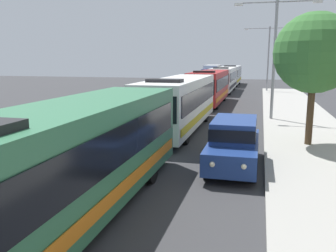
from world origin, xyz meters
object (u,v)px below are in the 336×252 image
Objects in this scene: bus_second_in_line at (180,102)px; streetlamp_far at (269,51)px; bus_lead at (74,157)px; bus_middle at (209,86)px; bus_rear at (231,75)px; streetlamp_mid at (275,47)px; white_suv at (234,141)px; roadside_tree at (315,53)px; bus_fourth_in_line at (223,79)px; box_truck_oncoming at (212,74)px.

streetlamp_far is (5.40, 27.32, 3.42)m from bus_second_in_line.
bus_lead and bus_middle have the same top height.
bus_rear is 1.40× the size of streetlamp_mid.
streetlamp_mid is at bearing -80.74° from bus_rear.
roadside_tree reaches higher than white_suv.
bus_middle is (-0.00, 12.52, -0.00)m from bus_second_in_line.
roadside_tree is at bearing 54.77° from bus_lead.
bus_fourth_in_line is at bearing -90.00° from bus_rear.
bus_lead and bus_second_in_line have the same top height.
streetlamp_far is (5.40, 2.07, 3.42)m from bus_fourth_in_line.
bus_lead is 1.03× the size of bus_rear.
streetlamp_mid is 22.65m from streetlamp_far.
bus_second_in_line is 12.52m from bus_middle.
bus_rear is 1.79× the size of roadside_tree.
white_suv is 6.27m from roadside_tree.
roadside_tree is (3.24, 4.14, 3.41)m from white_suv.
bus_fourth_in_line is 28.87m from roadside_tree.
streetlamp_far reaches higher than bus_second_in_line.
bus_second_in_line is 1.85× the size of roadside_tree.
bus_rear is 2.22× the size of white_suv.
bus_lead is 1.41× the size of streetlamp_far.
bus_fourth_in_line is at bearing -76.53° from box_truck_oncoming.
streetlamp_far is at bearing 82.27° from bus_lead.
bus_middle is 10.08m from streetlamp_mid.
streetlamp_far is at bearing 69.96° from bus_middle.
streetlamp_far is (8.70, -11.72, 3.40)m from box_truck_oncoming.
bus_rear is at bearing -21.18° from box_truck_oncoming.
bus_middle is at bearing -90.00° from bus_fourth_in_line.
bus_middle is at bearing -110.04° from streetlamp_far.
streetlamp_mid is (5.40, 4.67, 3.28)m from bus_second_in_line.
roadside_tree reaches higher than bus_lead.
box_truck_oncoming is (-3.30, 51.50, 0.02)m from bus_lead.
bus_lead is at bearing -90.00° from bus_fourth_in_line.
bus_rear is 1.38× the size of streetlamp_far.
bus_lead and bus_fourth_in_line have the same top height.
box_truck_oncoming is at bearing 103.81° from roadside_tree.
bus_middle is 2.16× the size of white_suv.
bus_middle is at bearing 124.52° from streetlamp_mid.
bus_second_in_line is 37.76m from bus_rear.
roadside_tree is (6.94, 9.83, 2.75)m from bus_lead.
bus_middle is at bearing 114.61° from roadside_tree.
box_truck_oncoming is at bearing 104.20° from streetlamp_mid.
streetlamp_far reaches higher than bus_fourth_in_line.
streetlamp_far reaches higher than white_suv.
bus_second_in_line is at bearing 159.21° from roadside_tree.
streetlamp_far is 1.30× the size of roadside_tree.
roadside_tree is at bearing 51.94° from white_suv.
roadside_tree is at bearing -20.79° from bus_second_in_line.
roadside_tree reaches higher than bus_second_in_line.
bus_second_in_line is 1.03× the size of bus_rear.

